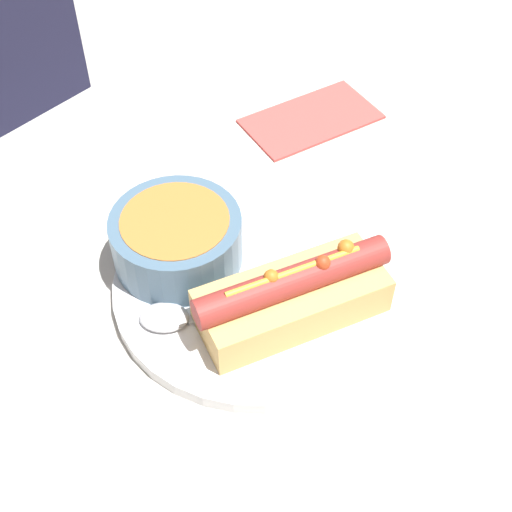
{
  "coord_description": "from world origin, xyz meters",
  "views": [
    {
      "loc": [
        -0.3,
        -0.27,
        0.49
      ],
      "look_at": [
        0.0,
        0.0,
        0.04
      ],
      "focal_mm": 50.0,
      "sensor_mm": 36.0,
      "label": 1
    }
  ],
  "objects": [
    {
      "name": "soup_bowl",
      "position": [
        -0.03,
        0.07,
        0.04
      ],
      "size": [
        0.12,
        0.12,
        0.05
      ],
      "color": "slate",
      "rests_on": "dinner_plate"
    },
    {
      "name": "spoon",
      "position": [
        -0.07,
        0.01,
        0.02
      ],
      "size": [
        0.11,
        0.12,
        0.01
      ],
      "rotation": [
        0.0,
        0.0,
        2.26
      ],
      "color": "#B7B7BC",
      "rests_on": "dinner_plate"
    },
    {
      "name": "napkin",
      "position": [
        0.22,
        0.12,
        0.0
      ],
      "size": [
        0.17,
        0.12,
        0.01
      ],
      "rotation": [
        0.0,
        0.0,
        -0.3
      ],
      "color": "#E04C47",
      "rests_on": "ground_plane"
    },
    {
      "name": "dinner_plate",
      "position": [
        0.0,
        0.0,
        0.01
      ],
      "size": [
        0.25,
        0.25,
        0.01
      ],
      "color": "white",
      "rests_on": "ground_plane"
    },
    {
      "name": "ground_plane",
      "position": [
        0.0,
        0.0,
        0.0
      ],
      "size": [
        4.0,
        4.0,
        0.0
      ],
      "primitive_type": "plane",
      "color": "#BCB7AD"
    },
    {
      "name": "hot_dog",
      "position": [
        -0.01,
        -0.05,
        0.04
      ],
      "size": [
        0.17,
        0.12,
        0.06
      ],
      "rotation": [
        0.0,
        0.0,
        -0.42
      ],
      "color": "#DBAD60",
      "rests_on": "dinner_plate"
    }
  ]
}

